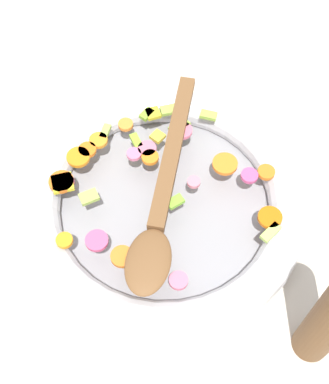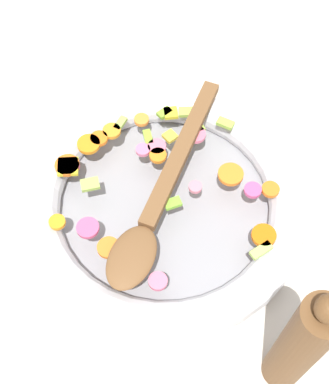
% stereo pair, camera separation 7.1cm
% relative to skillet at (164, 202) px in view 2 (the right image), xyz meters
% --- Properties ---
extents(ground_plane, '(4.00, 4.00, 0.00)m').
position_rel_skillet_xyz_m(ground_plane, '(0.00, 0.00, -0.02)').
color(ground_plane, beige).
extents(skillet, '(0.39, 0.39, 0.05)m').
position_rel_skillet_xyz_m(skillet, '(0.00, 0.00, 0.00)').
color(skillet, gray).
rests_on(skillet, ground_plane).
extents(chopped_vegetables, '(0.30, 0.28, 0.01)m').
position_rel_skillet_xyz_m(chopped_vegetables, '(0.00, 0.04, 0.03)').
color(chopped_vegetables, orange).
rests_on(chopped_vegetables, skillet).
extents(wooden_spoon, '(0.29, 0.24, 0.01)m').
position_rel_skillet_xyz_m(wooden_spoon, '(-0.01, -0.01, 0.04)').
color(wooden_spoon, brown).
rests_on(wooden_spoon, chopped_vegetables).
extents(pepper_mill, '(0.04, 0.04, 0.24)m').
position_rel_skillet_xyz_m(pepper_mill, '(0.01, -0.26, 0.09)').
color(pepper_mill, brown).
rests_on(pepper_mill, ground_plane).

